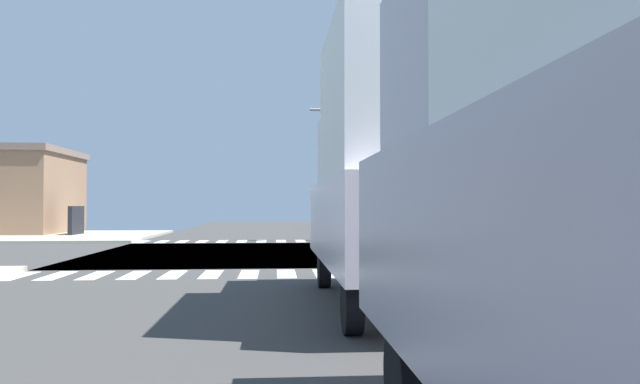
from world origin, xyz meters
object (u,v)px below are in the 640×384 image
at_px(traffic_signal_mast, 391,139).
at_px(pickup_crossing_2, 559,217).
at_px(box_truck_leading_2, 389,165).
at_px(street_lamp, 377,161).

bearing_deg(traffic_signal_mast, pickup_crossing_2, -24.53).
bearing_deg(box_truck_leading_2, traffic_signal_mast, 78.74).
xyz_separation_m(street_lamp, pickup_crossing_2, (5.47, -18.03, -3.95)).
height_order(traffic_signal_mast, box_truck_leading_2, traffic_signal_mast).
bearing_deg(street_lamp, traffic_signal_mast, -97.07).
relative_size(street_lamp, box_truck_leading_2, 1.23).
bearing_deg(street_lamp, pickup_crossing_2, -73.12).
bearing_deg(pickup_crossing_2, street_lamp, -163.12).
bearing_deg(traffic_signal_mast, box_truck_leading_2, -101.26).
xyz_separation_m(pickup_crossing_2, box_truck_leading_2, (-11.18, -16.18, 1.27)).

